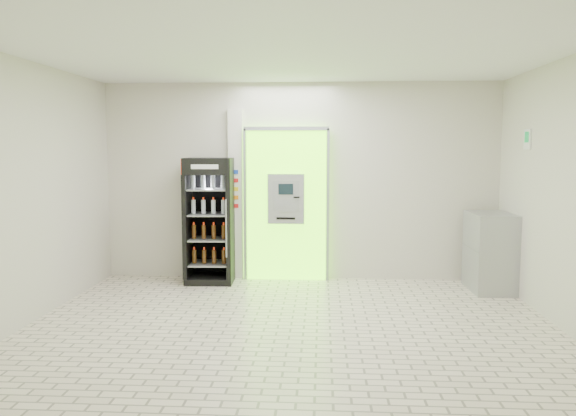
{
  "coord_description": "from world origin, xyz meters",
  "views": [
    {
      "loc": [
        0.34,
        -6.07,
        1.99
      ],
      "look_at": [
        -0.1,
        1.2,
        1.23
      ],
      "focal_mm": 35.0,
      "sensor_mm": 36.0,
      "label": 1
    }
  ],
  "objects": [
    {
      "name": "exit_sign",
      "position": [
        2.99,
        1.4,
        2.12
      ],
      "size": [
        0.02,
        0.22,
        0.26
      ],
      "color": "white",
      "rests_on": "room_shell"
    },
    {
      "name": "ground",
      "position": [
        0.0,
        0.0,
        0.0
      ],
      "size": [
        6.0,
        6.0,
        0.0
      ],
      "primitive_type": "plane",
      "color": "beige",
      "rests_on": "ground"
    },
    {
      "name": "steel_cabinet",
      "position": [
        2.71,
        1.9,
        0.55
      ],
      "size": [
        0.58,
        0.84,
        1.1
      ],
      "rotation": [
        0.0,
        0.0,
        0.03
      ],
      "color": "#9C9EA3",
      "rests_on": "ground"
    },
    {
      "name": "room_shell",
      "position": [
        0.0,
        0.0,
        1.84
      ],
      "size": [
        6.0,
        6.0,
        6.0
      ],
      "color": "beige",
      "rests_on": "ground"
    },
    {
      "name": "beverage_cooler",
      "position": [
        -1.34,
        2.19,
        0.9
      ],
      "size": [
        0.72,
        0.68,
        1.87
      ],
      "rotation": [
        0.0,
        0.0,
        0.04
      ],
      "color": "black",
      "rests_on": "ground"
    },
    {
      "name": "atm_assembly",
      "position": [
        -0.2,
        2.41,
        1.17
      ],
      "size": [
        1.3,
        0.24,
        2.33
      ],
      "color": "#70FA15",
      "rests_on": "ground"
    },
    {
      "name": "pillar",
      "position": [
        -0.98,
        2.45,
        1.3
      ],
      "size": [
        0.22,
        0.11,
        2.6
      ],
      "color": "silver",
      "rests_on": "ground"
    }
  ]
}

